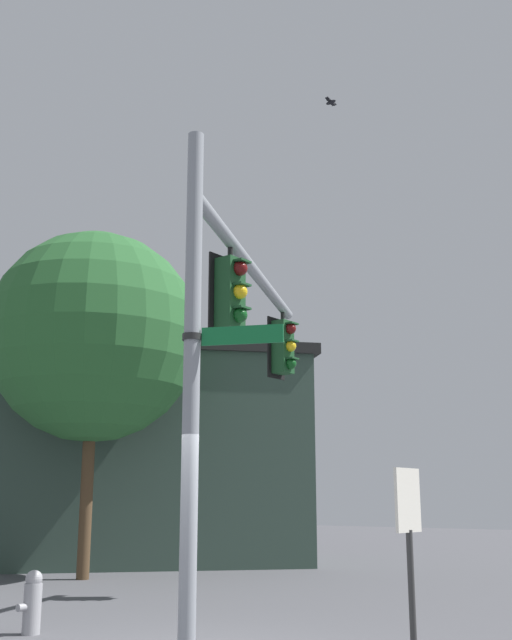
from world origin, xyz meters
name	(u,v)px	position (x,y,z in m)	size (l,w,h in m)	color
signal_pole	(191,378)	(0.00, 0.00, 3.17)	(0.20, 0.20, 6.34)	gray
mast_arm	(253,270)	(-2.99, -1.40, 5.49)	(0.19, 0.19, 6.61)	gray
traffic_light_nearest_pole	(231,293)	(-1.64, -0.74, 4.69)	(0.54, 0.49, 1.31)	black
traffic_light_mid_inner	(284,347)	(-5.44, -2.53, 4.69)	(0.54, 0.49, 1.31)	black
street_name_sign	(222,336)	(-0.16, 0.33, 3.67)	(0.61, 1.14, 0.22)	#147238
bird_flying	(331,102)	(-4.07, -0.46, 8.71)	(0.27, 0.21, 0.08)	black
storefront_building	(139,456)	(-9.25, -10.44, 2.99)	(10.86, 10.64, 5.96)	#33473D
tree_by_storefront	(94,337)	(-5.31, -8.04, 5.58)	(5.07, 5.07, 8.13)	#4C3823
fire_hydrant	(32,602)	(-0.08, -2.88, 0.42)	(0.35, 0.24, 0.82)	#99999E
historical_marker	(409,530)	(-1.94, 1.80, 1.40)	(0.60, 0.08, 2.13)	#333333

